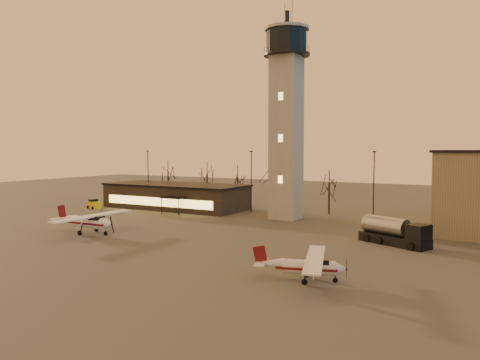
% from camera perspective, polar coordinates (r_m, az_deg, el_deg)
% --- Properties ---
extents(ground, '(220.00, 220.00, 0.00)m').
position_cam_1_polar(ground, '(45.28, -10.21, -9.57)').
color(ground, '#44423F').
rests_on(ground, ground).
extents(control_tower, '(6.80, 6.80, 32.60)m').
position_cam_1_polar(control_tower, '(70.05, 5.68, 8.61)').
color(control_tower, gray).
rests_on(control_tower, ground).
extents(terminal, '(25.40, 12.20, 4.30)m').
position_cam_1_polar(terminal, '(83.20, -7.83, -1.94)').
color(terminal, black).
rests_on(terminal, ground).
extents(light_poles, '(58.50, 12.25, 10.14)m').
position_cam_1_polar(light_poles, '(70.69, 6.32, -0.29)').
color(light_poles, black).
rests_on(light_poles, ground).
extents(tree_row, '(37.20, 9.20, 8.80)m').
position_cam_1_polar(tree_row, '(84.30, -0.39, 0.75)').
color(tree_row, black).
rests_on(tree_row, ground).
extents(cessna_front, '(7.90, 9.73, 2.71)m').
position_cam_1_polar(cessna_front, '(37.91, 8.59, -10.75)').
color(cessna_front, silver).
rests_on(cessna_front, ground).
extents(cessna_rear, '(9.64, 12.19, 3.36)m').
position_cam_1_polar(cessna_rear, '(60.60, -17.73, -5.18)').
color(cessna_rear, white).
rests_on(cessna_rear, ground).
extents(fuel_truck, '(8.16, 5.39, 2.95)m').
position_cam_1_polar(fuel_truck, '(53.95, 18.24, -6.27)').
color(fuel_truck, black).
rests_on(fuel_truck, ground).
extents(service_cart, '(2.97, 2.30, 1.69)m').
position_cam_1_polar(service_cart, '(85.80, -17.35, -2.92)').
color(service_cart, yellow).
rests_on(service_cart, ground).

